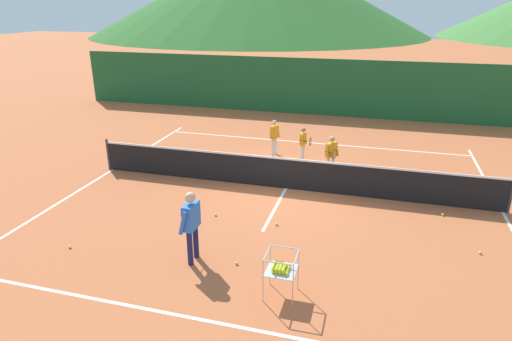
{
  "coord_description": "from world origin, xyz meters",
  "views": [
    {
      "loc": [
        2.41,
        -11.98,
        5.28
      ],
      "look_at": [
        -0.57,
        -1.32,
        1.01
      ],
      "focal_mm": 30.93,
      "sensor_mm": 36.0,
      "label": 1
    }
  ],
  "objects_px": {
    "instructor": "(191,220)",
    "student_0": "(274,134)",
    "tennis_net": "(286,173)",
    "tennis_ball_0": "(276,224)",
    "student_1": "(303,141)",
    "tennis_ball_1": "(216,215)",
    "tennis_ball_5": "(237,263)",
    "student_2": "(331,152)",
    "tennis_ball_6": "(443,215)",
    "tennis_ball_2": "(480,253)",
    "tennis_ball_4": "(70,247)",
    "ball_cart": "(281,268)"
  },
  "relations": [
    {
      "from": "ball_cart",
      "to": "tennis_ball_1",
      "type": "relative_size",
      "value": 13.22
    },
    {
      "from": "student_1",
      "to": "student_2",
      "type": "bearing_deg",
      "value": -45.67
    },
    {
      "from": "student_1",
      "to": "tennis_ball_5",
      "type": "distance_m",
      "value": 6.9
    },
    {
      "from": "student_0",
      "to": "tennis_ball_0",
      "type": "bearing_deg",
      "value": -75.97
    },
    {
      "from": "student_0",
      "to": "ball_cart",
      "type": "height_order",
      "value": "student_0"
    },
    {
      "from": "student_0",
      "to": "student_2",
      "type": "xyz_separation_m",
      "value": [
        2.2,
        -1.47,
        0.0
      ]
    },
    {
      "from": "instructor",
      "to": "student_0",
      "type": "bearing_deg",
      "value": 89.5
    },
    {
      "from": "tennis_ball_0",
      "to": "tennis_ball_1",
      "type": "height_order",
      "value": "same"
    },
    {
      "from": "tennis_ball_4",
      "to": "tennis_ball_6",
      "type": "xyz_separation_m",
      "value": [
        8.38,
        4.03,
        0.0
      ]
    },
    {
      "from": "tennis_ball_5",
      "to": "student_1",
      "type": "bearing_deg",
      "value": 88.17
    },
    {
      "from": "tennis_net",
      "to": "tennis_ball_0",
      "type": "height_order",
      "value": "tennis_net"
    },
    {
      "from": "tennis_net",
      "to": "student_2",
      "type": "distance_m",
      "value": 1.86
    },
    {
      "from": "student_0",
      "to": "tennis_ball_0",
      "type": "xyz_separation_m",
      "value": [
        1.32,
        -5.26,
        -0.75
      ]
    },
    {
      "from": "tennis_ball_0",
      "to": "tennis_ball_2",
      "type": "height_order",
      "value": "same"
    },
    {
      "from": "tennis_net",
      "to": "tennis_ball_2",
      "type": "relative_size",
      "value": 178.49
    },
    {
      "from": "instructor",
      "to": "student_2",
      "type": "bearing_deg",
      "value": 68.77
    },
    {
      "from": "tennis_ball_0",
      "to": "tennis_ball_6",
      "type": "xyz_separation_m",
      "value": [
        4.09,
        1.69,
        0.0
      ]
    },
    {
      "from": "tennis_ball_6",
      "to": "instructor",
      "type": "bearing_deg",
      "value": -145.66
    },
    {
      "from": "tennis_net",
      "to": "instructor",
      "type": "xyz_separation_m",
      "value": [
        -1.12,
        -4.4,
        0.47
      ]
    },
    {
      "from": "instructor",
      "to": "tennis_ball_5",
      "type": "distance_m",
      "value": 1.34
    },
    {
      "from": "student_2",
      "to": "ball_cart",
      "type": "height_order",
      "value": "student_2"
    },
    {
      "from": "tennis_ball_6",
      "to": "student_1",
      "type": "bearing_deg",
      "value": 143.11
    },
    {
      "from": "student_0",
      "to": "ball_cart",
      "type": "distance_m",
      "value": 8.23
    },
    {
      "from": "student_2",
      "to": "tennis_ball_5",
      "type": "relative_size",
      "value": 19.28
    },
    {
      "from": "student_0",
      "to": "tennis_ball_1",
      "type": "relative_size",
      "value": 19.32
    },
    {
      "from": "tennis_net",
      "to": "tennis_ball_5",
      "type": "distance_m",
      "value": 4.34
    },
    {
      "from": "ball_cart",
      "to": "tennis_ball_5",
      "type": "xyz_separation_m",
      "value": [
        -1.13,
        0.76,
        -0.56
      ]
    },
    {
      "from": "student_1",
      "to": "tennis_ball_1",
      "type": "relative_size",
      "value": 17.85
    },
    {
      "from": "tennis_ball_1",
      "to": "instructor",
      "type": "bearing_deg",
      "value": -82.43
    },
    {
      "from": "tennis_ball_1",
      "to": "tennis_ball_5",
      "type": "height_order",
      "value": "same"
    },
    {
      "from": "instructor",
      "to": "tennis_ball_0",
      "type": "relative_size",
      "value": 23.8
    },
    {
      "from": "tennis_ball_4",
      "to": "tennis_ball_6",
      "type": "height_order",
      "value": "same"
    },
    {
      "from": "student_1",
      "to": "ball_cart",
      "type": "xyz_separation_m",
      "value": [
        0.91,
        -7.63,
        -0.13
      ]
    },
    {
      "from": "instructor",
      "to": "ball_cart",
      "type": "xyz_separation_m",
      "value": [
        2.08,
        -0.67,
        -0.37
      ]
    },
    {
      "from": "tennis_ball_1",
      "to": "student_1",
      "type": "bearing_deg",
      "value": 73.23
    },
    {
      "from": "tennis_ball_5",
      "to": "tennis_ball_0",
      "type": "bearing_deg",
      "value": 77.79
    },
    {
      "from": "tennis_net",
      "to": "tennis_ball_0",
      "type": "distance_m",
      "value": 2.41
    },
    {
      "from": "instructor",
      "to": "student_0",
      "type": "relative_size",
      "value": 1.23
    },
    {
      "from": "student_0",
      "to": "tennis_ball_6",
      "type": "xyz_separation_m",
      "value": [
        5.4,
        -3.57,
        -0.75
      ]
    },
    {
      "from": "student_0",
      "to": "tennis_ball_2",
      "type": "distance_m",
      "value": 8.07
    },
    {
      "from": "tennis_ball_0",
      "to": "ball_cart",
      "type": "bearing_deg",
      "value": -75.49
    },
    {
      "from": "tennis_ball_1",
      "to": "tennis_ball_6",
      "type": "height_order",
      "value": "same"
    },
    {
      "from": "tennis_ball_6",
      "to": "tennis_ball_4",
      "type": "bearing_deg",
      "value": -154.32
    },
    {
      "from": "tennis_net",
      "to": "ball_cart",
      "type": "bearing_deg",
      "value": -79.31
    },
    {
      "from": "student_1",
      "to": "student_0",
      "type": "bearing_deg",
      "value": 162.47
    },
    {
      "from": "tennis_ball_4",
      "to": "tennis_ball_5",
      "type": "relative_size",
      "value": 1.0
    },
    {
      "from": "tennis_net",
      "to": "student_0",
      "type": "distance_m",
      "value": 3.11
    },
    {
      "from": "tennis_net",
      "to": "tennis_ball_5",
      "type": "bearing_deg",
      "value": -92.23
    },
    {
      "from": "tennis_ball_4",
      "to": "tennis_ball_0",
      "type": "bearing_deg",
      "value": 28.57
    },
    {
      "from": "student_0",
      "to": "tennis_ball_2",
      "type": "height_order",
      "value": "student_0"
    }
  ]
}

